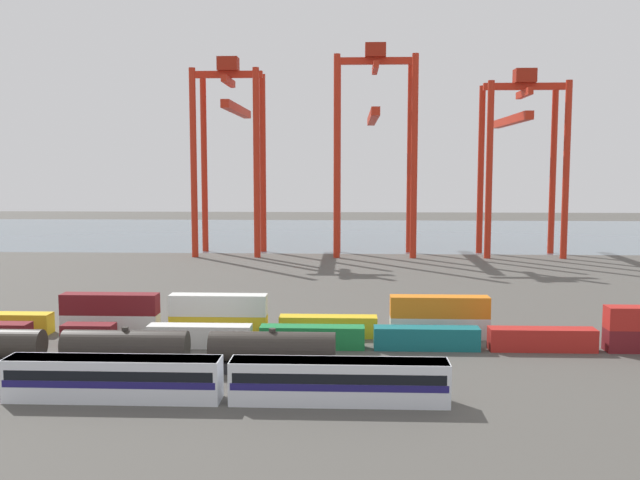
# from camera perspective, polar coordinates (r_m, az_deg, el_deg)

# --- Properties ---
(ground_plane) EXTENTS (420.00, 420.00, 0.00)m
(ground_plane) POSITION_cam_1_polar(r_m,az_deg,el_deg) (123.45, 0.57, -3.89)
(ground_plane) COLOR #4C4944
(harbour_water) EXTENTS (400.00, 110.00, 0.01)m
(harbour_water) POSITION_cam_1_polar(r_m,az_deg,el_deg) (226.73, 1.44, 0.57)
(harbour_water) COLOR slate
(harbour_water) RESTS_ON ground_plane
(passenger_train) EXTENTS (39.79, 3.14, 3.90)m
(passenger_train) POSITION_cam_1_polar(r_m,az_deg,el_deg) (65.02, -7.62, -10.97)
(passenger_train) COLOR silver
(passenger_train) RESTS_ON ground_plane
(freight_tank_row) EXTENTS (43.40, 3.09, 4.55)m
(freight_tank_row) POSITION_cam_1_polar(r_m,az_deg,el_deg) (76.62, -15.38, -8.51)
(freight_tank_row) COLOR #232326
(freight_tank_row) RESTS_ON ground_plane
(shipping_container_1) EXTENTS (6.04, 2.44, 2.60)m
(shipping_container_1) POSITION_cam_1_polar(r_m,az_deg,el_deg) (88.31, -18.13, -7.27)
(shipping_container_1) COLOR maroon
(shipping_container_1) RESTS_ON ground_plane
(shipping_container_2) EXTENTS (12.10, 2.44, 2.60)m
(shipping_container_2) POSITION_cam_1_polar(r_m,az_deg,el_deg) (84.63, -9.66, -7.62)
(shipping_container_2) COLOR silver
(shipping_container_2) RESTS_ON ground_plane
(shipping_container_3) EXTENTS (12.10, 2.44, 2.60)m
(shipping_container_3) POSITION_cam_1_polar(r_m,az_deg,el_deg) (82.91, -0.62, -7.82)
(shipping_container_3) COLOR #197538
(shipping_container_3) RESTS_ON ground_plane
(shipping_container_4) EXTENTS (12.10, 2.44, 2.60)m
(shipping_container_4) POSITION_cam_1_polar(r_m,az_deg,el_deg) (83.27, 8.57, -7.83)
(shipping_container_4) COLOR #146066
(shipping_container_4) RESTS_ON ground_plane
(shipping_container_5) EXTENTS (12.10, 2.44, 2.60)m
(shipping_container_5) POSITION_cam_1_polar(r_m,az_deg,el_deg) (85.68, 17.45, -7.65)
(shipping_container_5) COLOR #AD211C
(shipping_container_5) RESTS_ON ground_plane
(shipping_container_8) EXTENTS (12.10, 2.44, 2.60)m
(shipping_container_8) POSITION_cam_1_polar(r_m,az_deg,el_deg) (98.54, -24.12, -6.14)
(shipping_container_8) COLOR gold
(shipping_container_8) RESTS_ON ground_plane
(shipping_container_9) EXTENTS (12.10, 2.44, 2.60)m
(shipping_container_9) POSITION_cam_1_polar(r_m,az_deg,el_deg) (93.27, -16.52, -6.52)
(shipping_container_9) COLOR silver
(shipping_container_9) RESTS_ON ground_plane
(shipping_container_10) EXTENTS (12.10, 2.44, 2.60)m
(shipping_container_10) POSITION_cam_1_polar(r_m,az_deg,el_deg) (92.76, -16.57, -4.95)
(shipping_container_10) COLOR maroon
(shipping_container_10) RESTS_ON shipping_container_9
(shipping_container_11) EXTENTS (12.10, 2.44, 2.60)m
(shipping_container_11) POSITION_cam_1_polar(r_m,az_deg,el_deg) (89.80, -8.17, -6.81)
(shipping_container_11) COLOR gold
(shipping_container_11) RESTS_ON ground_plane
(shipping_container_12) EXTENTS (12.10, 2.44, 2.60)m
(shipping_container_12) POSITION_cam_1_polar(r_m,az_deg,el_deg) (89.27, -8.19, -5.19)
(shipping_container_12) COLOR silver
(shipping_container_12) RESTS_ON shipping_container_11
(shipping_container_13) EXTENTS (12.10, 2.44, 2.60)m
(shipping_container_13) POSITION_cam_1_polar(r_m,az_deg,el_deg) (88.34, 0.67, -6.97)
(shipping_container_13) COLOR gold
(shipping_container_13) RESTS_ON ground_plane
(shipping_container_14) EXTENTS (12.10, 2.44, 2.60)m
(shipping_container_14) POSITION_cam_1_polar(r_m,az_deg,el_deg) (88.98, 9.58, -6.95)
(shipping_container_14) COLOR silver
(shipping_container_14) RESTS_ON ground_plane
(shipping_container_15) EXTENTS (12.10, 2.44, 2.60)m
(shipping_container_15) POSITION_cam_1_polar(r_m,az_deg,el_deg) (88.45, 9.61, -5.31)
(shipping_container_15) COLOR orange
(shipping_container_15) RESTS_ON shipping_container_14
(gantry_crane_west) EXTENTS (16.26, 37.58, 46.81)m
(gantry_crane_west) POSITION_cam_1_polar(r_m,az_deg,el_deg) (174.58, -7.18, 8.41)
(gantry_crane_west) COLOR red
(gantry_crane_west) RESTS_ON ground_plane
(gantry_crane_central) EXTENTS (19.31, 40.46, 49.73)m
(gantry_crane_central) POSITION_cam_1_polar(r_m,az_deg,el_deg) (172.67, 4.40, 8.78)
(gantry_crane_central) COLOR red
(gantry_crane_central) RESTS_ON ground_plane
(gantry_crane_east) EXTENTS (18.99, 38.03, 43.69)m
(gantry_crane_east) POSITION_cam_1_polar(r_m,az_deg,el_deg) (177.07, 15.80, 7.64)
(gantry_crane_east) COLOR red
(gantry_crane_east) RESTS_ON ground_plane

